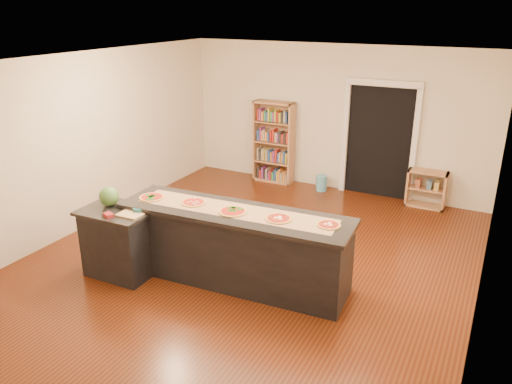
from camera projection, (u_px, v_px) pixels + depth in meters
The scene contains 17 objects.
room at pixel (249, 169), 6.69m from camera, with size 6.00×7.00×2.80m.
doorway at pixel (380, 135), 9.25m from camera, with size 1.40×0.09×2.21m.
kitchen_island at pixel (235, 246), 6.51m from camera, with size 3.06×0.83×1.01m.
side_counter at pixel (120, 242), 6.71m from camera, with size 0.95×0.70×0.94m.
bookshelf at pixel (274, 142), 10.15m from camera, with size 0.83×0.30×1.66m, color tan.
low_shelf at pixel (426, 189), 9.01m from camera, with size 0.69×0.29×0.69m, color tan.
waste_bin at pixel (321, 183), 9.86m from camera, with size 0.21×0.21×0.31m, color #5AA9CA.
kraft_paper at pixel (235, 210), 6.35m from camera, with size 2.66×0.48×0.00m, color olive.
watermelon at pixel (109, 196), 6.64m from camera, with size 0.26×0.26×0.26m, color #144214.
cutting_board at pixel (130, 215), 6.37m from camera, with size 0.32×0.21×0.02m, color tan.
package_red at pixel (108, 215), 6.32m from camera, with size 0.13×0.09×0.05m, color maroon.
package_teal at pixel (139, 210), 6.47m from camera, with size 0.16×0.16×0.06m, color #195966.
pizza_a at pixel (152, 197), 6.75m from camera, with size 0.35×0.35×0.02m.
pizza_b at pixel (193, 202), 6.58m from camera, with size 0.32×0.32×0.02m.
pizza_c at pixel (233, 211), 6.29m from camera, with size 0.36×0.36×0.02m.
pizza_d at pixel (279, 218), 6.08m from camera, with size 0.34×0.34×0.02m.
pizza_e at pixel (329, 225), 5.91m from camera, with size 0.30×0.30×0.02m.
Camera 1 is at (3.00, -5.62, 3.48)m, focal length 35.00 mm.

